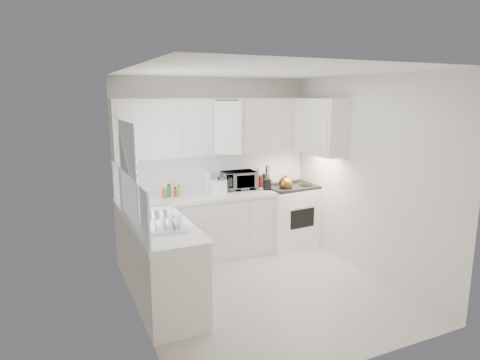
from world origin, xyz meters
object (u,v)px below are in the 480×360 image
stove (289,207)px  microwave (239,178)px  rice_cooker (219,185)px  tea_kettle (285,182)px  dish_rack (165,220)px  utensil_crock (267,177)px

stove → microwave: microwave is taller
stove → rice_cooker: (-1.18, 0.03, 0.45)m
microwave → tea_kettle: bearing=-23.6°
dish_rack → stove: bearing=36.1°
stove → microwave: (-0.81, 0.16, 0.49)m
stove → dish_rack: (-2.33, -1.32, 0.44)m
rice_cooker → stove: bearing=-9.1°
microwave → dish_rack: 2.12m
rice_cooker → microwave: bearing=11.6°
stove → tea_kettle: bearing=-143.1°
stove → dish_rack: 2.71m
tea_kettle → dish_rack: 2.44m
microwave → rice_cooker: (-0.38, -0.13, -0.05)m
tea_kettle → rice_cooker: bearing=174.6°
tea_kettle → microwave: size_ratio=0.53×
utensil_crock → dish_rack: utensil_crock is taller
stove → rice_cooker: 1.27m
tea_kettle → microwave: (-0.63, 0.32, 0.06)m
stove → dish_rack: stove is taller
microwave → rice_cooker: 0.40m
stove → tea_kettle: (-0.18, -0.16, 0.44)m
dish_rack → rice_cooker: bearing=56.2°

